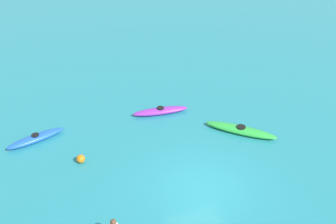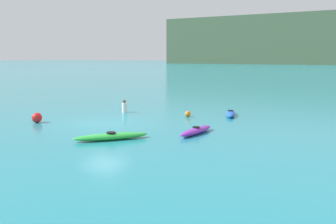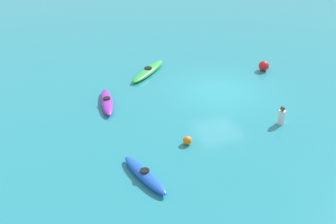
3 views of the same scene
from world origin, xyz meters
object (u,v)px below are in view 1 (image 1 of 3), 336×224
kayak_blue (36,138)px  kayak_green (241,130)px  buoy_orange (81,159)px  kayak_purple (160,111)px

kayak_blue → kayak_green: bearing=-106.8°
buoy_orange → kayak_blue: bearing=35.5°
kayak_green → kayak_purple: (2.99, 3.01, 0.00)m
kayak_purple → buoy_orange: (-2.50, 4.60, 0.03)m
kayak_green → buoy_orange: 7.63m
kayak_blue → buoy_orange: (-2.31, -1.65, 0.03)m
kayak_green → kayak_purple: 4.24m
kayak_green → kayak_blue: (2.80, 9.26, 0.00)m
kayak_green → kayak_purple: bearing=45.2°
kayak_blue → buoy_orange: bearing=-144.5°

